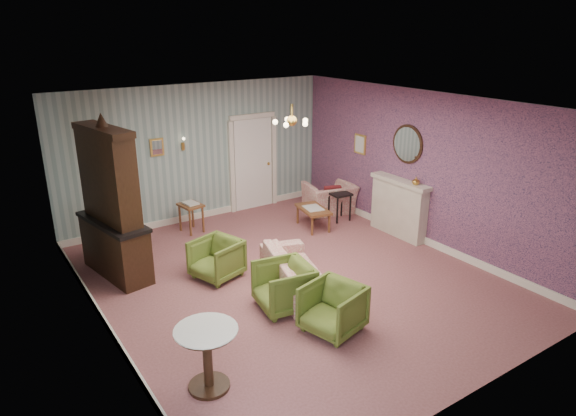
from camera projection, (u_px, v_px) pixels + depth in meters
floor at (291, 279)px, 8.58m from camera, size 7.00×7.00×0.00m
ceiling at (292, 104)px, 7.60m from camera, size 7.00×7.00×0.00m
wall_back at (198, 153)px, 10.83m from camera, size 6.00×0.00×6.00m
wall_front at (480, 284)px, 5.36m from camera, size 6.00×0.00×6.00m
wall_left at (97, 238)px, 6.52m from camera, size 0.00×7.00×7.00m
wall_right at (423, 169)px, 9.67m from camera, size 0.00×7.00×7.00m
wall_right_floral at (422, 169)px, 9.66m from camera, size 0.00×7.00×7.00m
door at (253, 162)px, 11.60m from camera, size 1.12×0.12×2.16m
olive_chair_a at (333, 307)px, 7.00m from camera, size 0.85×0.89×0.76m
olive_chair_b at (284, 284)px, 7.57m from camera, size 0.83×0.87×0.79m
olive_chair_c at (216, 257)px, 8.52m from camera, size 0.86×0.89×0.74m
sofa_chintz at (298, 265)px, 8.21m from camera, size 1.10×2.03×0.76m
wingback_chair at (330, 193)px, 11.48m from camera, size 1.15×0.88×0.90m
dresser at (110, 199)px, 8.31m from camera, size 0.83×1.68×2.68m
fireplace at (399, 207)px, 10.20m from camera, size 0.30×1.40×1.16m
mantel_vase at (416, 181)px, 9.66m from camera, size 0.15×0.15×0.15m
oval_mirror at (407, 144)px, 9.82m from camera, size 0.04×0.76×0.84m
framed_print at (360, 144)px, 10.97m from camera, size 0.04×0.34×0.42m
coffee_table at (313, 218)px, 10.67m from camera, size 0.64×0.94×0.44m
side_table_black at (340, 206)px, 11.07m from camera, size 0.45×0.45×0.62m
pedestal_table at (208, 359)px, 5.88m from camera, size 0.89×0.89×0.80m
nesting_table at (191, 217)px, 10.44m from camera, size 0.46×0.55×0.65m
gilt_mirror_back at (157, 147)px, 10.24m from camera, size 0.28×0.06×0.36m
sconce_left at (130, 151)px, 9.93m from camera, size 0.16×0.12×0.30m
sconce_right at (183, 144)px, 10.51m from camera, size 0.16×0.12×0.30m
chandelier at (292, 122)px, 7.69m from camera, size 0.56×0.56×0.36m
burgundy_cushion at (332, 194)px, 11.33m from camera, size 0.41×0.28×0.39m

